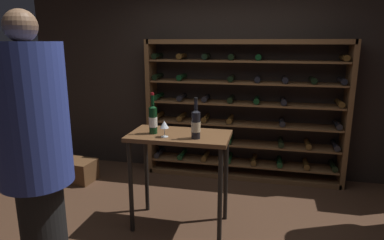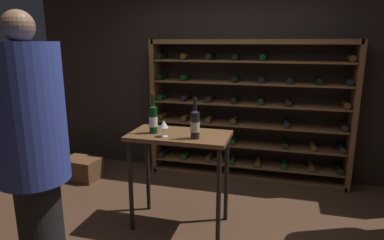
{
  "view_description": "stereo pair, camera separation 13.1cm",
  "coord_description": "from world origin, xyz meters",
  "px_view_note": "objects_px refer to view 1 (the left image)",
  "views": [
    {
      "loc": [
        0.57,
        -2.76,
        1.84
      ],
      "look_at": [
        -0.11,
        0.27,
        1.11
      ],
      "focal_mm": 30.98,
      "sensor_mm": 36.0,
      "label": 1
    },
    {
      "loc": [
        0.7,
        -2.73,
        1.84
      ],
      "look_at": [
        -0.11,
        0.27,
        1.11
      ],
      "focal_mm": 30.98,
      "sensor_mm": 36.0,
      "label": 2
    }
  ],
  "objects_px": {
    "person_bystander_red_print": "(35,149)",
    "wine_glass_stemmed_right": "(164,125)",
    "tasting_table": "(180,148)",
    "wine_bottle_amber_reserve": "(153,119)",
    "wine_crate": "(77,170)",
    "wine_rack": "(242,112)",
    "wine_bottle_red_label": "(196,124)"
  },
  "relations": [
    {
      "from": "tasting_table",
      "to": "wine_bottle_amber_reserve",
      "type": "xyz_separation_m",
      "value": [
        -0.25,
        -0.04,
        0.29
      ]
    },
    {
      "from": "wine_glass_stemmed_right",
      "to": "wine_bottle_amber_reserve",
      "type": "bearing_deg",
      "value": 146.75
    },
    {
      "from": "wine_crate",
      "to": "wine_bottle_amber_reserve",
      "type": "bearing_deg",
      "value": -30.03
    },
    {
      "from": "wine_rack",
      "to": "person_bystander_red_print",
      "type": "xyz_separation_m",
      "value": [
        -1.22,
        -2.52,
        0.21
      ]
    },
    {
      "from": "wine_bottle_amber_reserve",
      "to": "person_bystander_red_print",
      "type": "bearing_deg",
      "value": -113.7
    },
    {
      "from": "wine_rack",
      "to": "tasting_table",
      "type": "height_order",
      "value": "wine_rack"
    },
    {
      "from": "wine_bottle_red_label",
      "to": "wine_bottle_amber_reserve",
      "type": "xyz_separation_m",
      "value": [
        -0.44,
        0.07,
        0.0
      ]
    },
    {
      "from": "wine_bottle_amber_reserve",
      "to": "wine_crate",
      "type": "bearing_deg",
      "value": 149.97
    },
    {
      "from": "wine_glass_stemmed_right",
      "to": "wine_bottle_red_label",
      "type": "bearing_deg",
      "value": 3.79
    },
    {
      "from": "person_bystander_red_print",
      "to": "wine_bottle_amber_reserve",
      "type": "xyz_separation_m",
      "value": [
        0.47,
        1.08,
        -0.01
      ]
    },
    {
      "from": "tasting_table",
      "to": "wine_glass_stemmed_right",
      "type": "height_order",
      "value": "wine_glass_stemmed_right"
    },
    {
      "from": "wine_rack",
      "to": "wine_bottle_red_label",
      "type": "relative_size",
      "value": 6.95
    },
    {
      "from": "wine_bottle_red_label",
      "to": "wine_glass_stemmed_right",
      "type": "xyz_separation_m",
      "value": [
        -0.29,
        -0.02,
        -0.02
      ]
    },
    {
      "from": "tasting_table",
      "to": "wine_glass_stemmed_right",
      "type": "distance_m",
      "value": 0.31
    },
    {
      "from": "wine_bottle_red_label",
      "to": "wine_bottle_amber_reserve",
      "type": "relative_size",
      "value": 0.95
    },
    {
      "from": "person_bystander_red_print",
      "to": "wine_crate",
      "type": "bearing_deg",
      "value": -52.3
    },
    {
      "from": "tasting_table",
      "to": "person_bystander_red_print",
      "type": "relative_size",
      "value": 0.48
    },
    {
      "from": "tasting_table",
      "to": "wine_bottle_amber_reserve",
      "type": "height_order",
      "value": "wine_bottle_amber_reserve"
    },
    {
      "from": "person_bystander_red_print",
      "to": "wine_glass_stemmed_right",
      "type": "xyz_separation_m",
      "value": [
        0.62,
        0.98,
        -0.04
      ]
    },
    {
      "from": "person_bystander_red_print",
      "to": "wine_crate",
      "type": "relative_size",
      "value": 4.26
    },
    {
      "from": "person_bystander_red_print",
      "to": "wine_rack",
      "type": "bearing_deg",
      "value": -104.32
    },
    {
      "from": "wine_rack",
      "to": "wine_glass_stemmed_right",
      "type": "xyz_separation_m",
      "value": [
        -0.6,
        -1.53,
        0.17
      ]
    },
    {
      "from": "tasting_table",
      "to": "wine_bottle_amber_reserve",
      "type": "bearing_deg",
      "value": -170.97
    },
    {
      "from": "tasting_table",
      "to": "wine_bottle_red_label",
      "type": "relative_size",
      "value": 2.56
    },
    {
      "from": "wine_bottle_amber_reserve",
      "to": "wine_glass_stemmed_right",
      "type": "xyz_separation_m",
      "value": [
        0.14,
        -0.09,
        -0.03
      ]
    },
    {
      "from": "tasting_table",
      "to": "wine_crate",
      "type": "height_order",
      "value": "tasting_table"
    },
    {
      "from": "wine_crate",
      "to": "wine_bottle_amber_reserve",
      "type": "relative_size",
      "value": 1.2
    },
    {
      "from": "wine_rack",
      "to": "wine_glass_stemmed_right",
      "type": "relative_size",
      "value": 16.8
    },
    {
      "from": "tasting_table",
      "to": "person_bystander_red_print",
      "type": "distance_m",
      "value": 1.37
    },
    {
      "from": "person_bystander_red_print",
      "to": "wine_crate",
      "type": "xyz_separation_m",
      "value": [
        -0.93,
        1.89,
        -0.99
      ]
    },
    {
      "from": "wine_rack",
      "to": "person_bystander_red_print",
      "type": "bearing_deg",
      "value": -115.88
    },
    {
      "from": "wine_rack",
      "to": "wine_bottle_red_label",
      "type": "xyz_separation_m",
      "value": [
        -0.31,
        -1.51,
        0.19
      ]
    }
  ]
}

